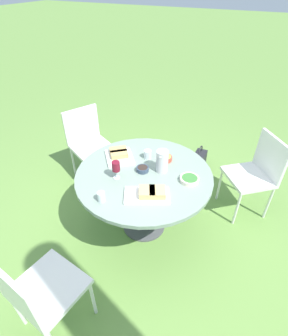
{
  "coord_description": "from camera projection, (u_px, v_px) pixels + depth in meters",
  "views": [
    {
      "loc": [
        1.67,
        0.83,
        2.17
      ],
      "look_at": [
        0.0,
        0.0,
        0.77
      ],
      "focal_mm": 28.0,
      "sensor_mm": 36.0,
      "label": 1
    }
  ],
  "objects": [
    {
      "name": "cup_water_near",
      "position": [
        148.0,
        154.0,
        2.54
      ],
      "size": [
        0.07,
        0.07,
        0.08
      ],
      "color": "silver",
      "rests_on": "dining_table"
    },
    {
      "name": "dining_table",
      "position": [
        144.0,
        181.0,
        2.43
      ],
      "size": [
        1.24,
        1.24,
        0.71
      ],
      "color": "#4C4C51",
      "rests_on": "ground_plane"
    },
    {
      "name": "wine_glass",
      "position": [
        116.0,
        167.0,
        2.25
      ],
      "size": [
        0.07,
        0.07,
        0.17
      ],
      "color": "silver",
      "rests_on": "dining_table"
    },
    {
      "name": "ground_plane",
      "position": [
        144.0,
        225.0,
        2.79
      ],
      "size": [
        40.0,
        40.0,
        0.0
      ],
      "primitive_type": "plane",
      "color": "#668E42"
    },
    {
      "name": "chair_near_right",
      "position": [
        88.0,
        139.0,
        3.2
      ],
      "size": [
        0.58,
        0.57,
        0.89
      ],
      "color": "silver",
      "rests_on": "ground_plane"
    },
    {
      "name": "handbag",
      "position": [
        199.0,
        162.0,
        3.51
      ],
      "size": [
        0.3,
        0.14,
        0.37
      ],
      "color": "#232328",
      "rests_on": "ground_plane"
    },
    {
      "name": "chair_near_left",
      "position": [
        257.0,
        170.0,
        2.7
      ],
      "size": [
        0.61,
        0.6,
        0.89
      ],
      "color": "silver",
      "rests_on": "ground_plane"
    },
    {
      "name": "platter_charcuterie",
      "position": [
        150.0,
        194.0,
        2.11
      ],
      "size": [
        0.35,
        0.42,
        0.07
      ],
      "color": "white",
      "rests_on": "dining_table"
    },
    {
      "name": "bowl_fries",
      "position": [
        166.0,
        158.0,
        2.52
      ],
      "size": [
        0.12,
        0.12,
        0.05
      ],
      "color": "#B74733",
      "rests_on": "dining_table"
    },
    {
      "name": "water_pitcher",
      "position": [
        162.0,
        161.0,
        2.34
      ],
      "size": [
        0.12,
        0.11,
        0.21
      ],
      "color": "silver",
      "rests_on": "dining_table"
    },
    {
      "name": "bowl_olives",
      "position": [
        143.0,
        169.0,
        2.38
      ],
      "size": [
        0.11,
        0.11,
        0.04
      ],
      "color": "#334256",
      "rests_on": "dining_table"
    },
    {
      "name": "cup_water_far",
      "position": [
        101.0,
        197.0,
        2.06
      ],
      "size": [
        0.06,
        0.06,
        0.09
      ],
      "color": "silver",
      "rests_on": "dining_table"
    },
    {
      "name": "bowl_salad",
      "position": [
        189.0,
        179.0,
        2.27
      ],
      "size": [
        0.17,
        0.17,
        0.04
      ],
      "color": "beige",
      "rests_on": "dining_table"
    },
    {
      "name": "platter_bread_main",
      "position": [
        119.0,
        155.0,
        2.56
      ],
      "size": [
        0.39,
        0.38,
        0.07
      ],
      "color": "white",
      "rests_on": "dining_table"
    },
    {
      "name": "chair_far_back",
      "position": [
        36.0,
        291.0,
        1.68
      ],
      "size": [
        0.48,
        0.5,
        0.89
      ],
      "color": "silver",
      "rests_on": "ground_plane"
    }
  ]
}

